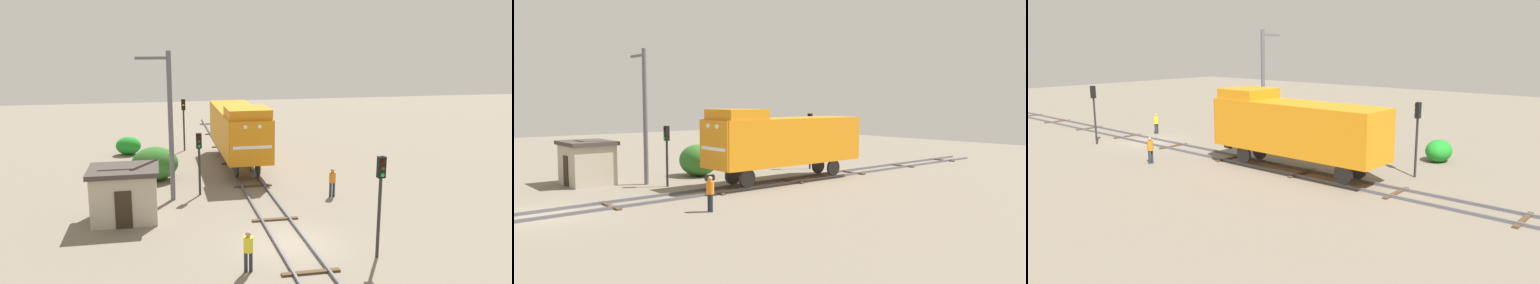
% 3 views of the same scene
% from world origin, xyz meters
% --- Properties ---
extents(ground_plane, '(109.13, 109.13, 0.00)m').
position_xyz_m(ground_plane, '(0.00, 0.00, 0.00)').
color(ground_plane, '#756B5B').
extents(railway_track, '(2.40, 72.75, 0.16)m').
position_xyz_m(railway_track, '(0.00, 0.00, 0.07)').
color(railway_track, '#595960').
rests_on(railway_track, ground).
extents(locomotive, '(2.90, 11.60, 4.60)m').
position_xyz_m(locomotive, '(0.00, 14.54, 2.77)').
color(locomotive, orange).
rests_on(locomotive, railway_track).
extents(traffic_signal_near, '(0.32, 0.34, 4.40)m').
position_xyz_m(traffic_signal_near, '(3.20, -2.15, 3.05)').
color(traffic_signal_near, '#262628').
rests_on(traffic_signal_near, ground).
extents(traffic_signal_mid, '(0.32, 0.34, 3.74)m').
position_xyz_m(traffic_signal_mid, '(-3.40, 8.06, 2.61)').
color(traffic_signal_mid, '#262628').
rests_on(traffic_signal_mid, ground).
extents(traffic_signal_far, '(0.32, 0.34, 4.30)m').
position_xyz_m(traffic_signal_far, '(-3.60, 20.48, 2.98)').
color(traffic_signal_far, '#262628').
rests_on(traffic_signal_far, ground).
extents(worker_near_track, '(0.38, 0.38, 1.70)m').
position_xyz_m(worker_near_track, '(-2.40, -2.41, 1.00)').
color(worker_near_track, '#262B38').
rests_on(worker_near_track, ground).
extents(worker_by_signal, '(0.38, 0.38, 1.70)m').
position_xyz_m(worker_by_signal, '(4.20, 6.22, 1.00)').
color(worker_by_signal, '#262B38').
rests_on(worker_by_signal, ground).
extents(catenary_mast, '(1.94, 0.28, 8.49)m').
position_xyz_m(catenary_mast, '(-5.06, 7.46, 4.50)').
color(catenary_mast, '#595960').
rests_on(catenary_mast, ground).
extents(relay_hut, '(3.50, 2.90, 2.74)m').
position_xyz_m(relay_hut, '(-7.50, 4.65, 1.39)').
color(relay_hut, '#B2A893').
rests_on(relay_hut, ground).
extents(bush_near, '(3.04, 2.49, 2.21)m').
position_xyz_m(bush_near, '(-5.99, 11.89, 1.10)').
color(bush_near, '#2E6826').
rests_on(bush_near, ground).
extents(bush_mid, '(1.98, 1.62, 1.44)m').
position_xyz_m(bush_mid, '(-8.09, 19.94, 0.72)').
color(bush_mid, '#1E8826').
rests_on(bush_mid, ground).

